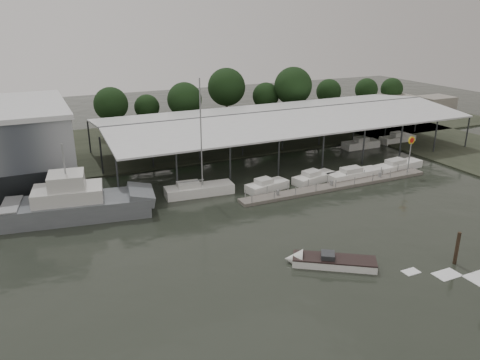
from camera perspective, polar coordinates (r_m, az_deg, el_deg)
name	(u,v)px	position (r m, az deg, el deg)	size (l,w,h in m)	color
ground	(274,241)	(47.27, 4.22, -7.42)	(200.00, 200.00, 0.00)	#232820
land_strip_far	(159,142)	(84.06, -9.86, 4.61)	(140.00, 30.00, 0.30)	#373C2D
covered_boat_shed	(283,114)	(76.43, 5.29, 7.97)	(58.24, 24.00, 6.96)	silver
floating_dock	(338,186)	(62.52, 11.81, -0.68)	(28.00, 2.00, 1.40)	slate
shell_fuel_sign	(411,148)	(69.07, 20.08, 3.71)	(1.10, 0.18, 5.55)	gray
distant_commercial_buildings	(404,104)	(115.66, 19.41, 8.76)	(22.00, 8.00, 4.00)	gray
grey_trawler	(79,203)	(54.95, -19.00, -2.70)	(16.67, 7.60, 8.84)	slate
white_sailboat	(198,190)	(58.77, -5.12, -1.17)	(8.75, 3.34, 14.65)	white
speedboat_underway	(327,261)	(43.44, 10.51, -9.73)	(16.67, 11.68, 2.00)	white
moored_cruiser_0	(267,186)	(60.10, 3.27, -0.70)	(6.06, 3.30, 1.70)	white
moored_cruiser_1	(314,178)	(63.77, 8.99, 0.30)	(6.76, 3.60, 1.70)	white
moored_cruiser_2	(353,174)	(66.16, 13.66, 0.69)	(8.21, 2.48, 1.70)	white
moored_cruiser_3	(397,166)	(71.61, 18.63, 1.65)	(8.40, 3.15, 1.70)	white
horizon_tree_line	(254,92)	(95.97, 1.77, 10.62)	(69.26, 12.49, 11.46)	#2E2114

